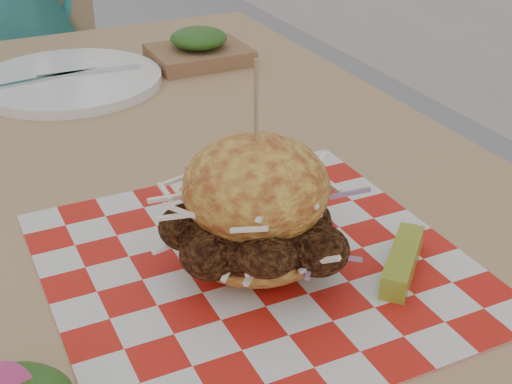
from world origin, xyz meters
The scene contains 7 objects.
patio_table centered at (0.26, -0.08, 0.67)m, with size 0.80×1.20×0.75m.
patio_chair centered at (0.29, 0.89, 0.55)m, with size 0.54×0.54×0.95m.
paper_liner centered at (0.31, -0.29, 0.75)m, with size 0.36×0.36×0.00m, color red.
sandwich centered at (0.31, -0.29, 0.80)m, with size 0.17×0.17×0.19m.
pickle_spear centered at (0.42, -0.36, 0.76)m, with size 0.10×0.02×0.02m, color #A2AE32.
place_setting centered at (0.26, 0.25, 0.76)m, with size 0.27×0.27×0.02m.
kraft_tray centered at (0.47, 0.26, 0.77)m, with size 0.15×0.12×0.06m.
Camera 1 is at (0.07, -0.77, 1.12)m, focal length 50.00 mm.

